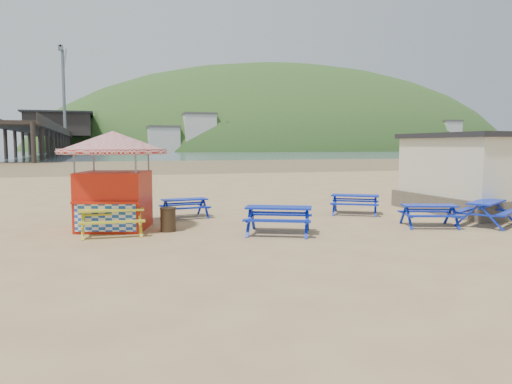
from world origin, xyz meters
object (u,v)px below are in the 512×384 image
object	(u,v)px
picnic_table_yellow	(112,222)
litter_bin	(168,219)
picnic_table_blue_b	(355,204)
amenity_block	(507,172)
ice_cream_kiosk	(114,168)
picnic_table_blue_a	(185,208)

from	to	relation	value
picnic_table_yellow	litter_bin	xyz separation A→B (m)	(1.68, 0.02, -0.01)
picnic_table_blue_b	amenity_block	bearing A→B (deg)	24.91
litter_bin	picnic_table_blue_b	bearing A→B (deg)	12.95
amenity_block	ice_cream_kiosk	bearing A→B (deg)	179.94
picnic_table_blue_b	litter_bin	size ratio (longest dim) A/B	3.04
amenity_block	picnic_table_blue_a	bearing A→B (deg)	171.88
picnic_table_blue_a	picnic_table_yellow	size ratio (longest dim) A/B	0.94
picnic_table_blue_a	litter_bin	distance (m)	3.02
picnic_table_blue_a	ice_cream_kiosk	bearing A→B (deg)	-150.20
amenity_block	picnic_table_yellow	bearing A→B (deg)	-176.35
picnic_table_blue_b	amenity_block	xyz separation A→B (m)	(6.62, -0.73, 1.19)
picnic_table_yellow	amenity_block	world-z (taller)	amenity_block
picnic_table_blue_b	amenity_block	size ratio (longest dim) A/B	0.31
picnic_table_blue_a	picnic_table_blue_b	bearing A→B (deg)	-16.11
picnic_table_yellow	ice_cream_kiosk	world-z (taller)	ice_cream_kiosk
picnic_table_blue_b	amenity_block	world-z (taller)	amenity_block
picnic_table_blue_a	litter_bin	world-z (taller)	litter_bin
picnic_table_blue_b	ice_cream_kiosk	distance (m)	9.16
ice_cream_kiosk	litter_bin	size ratio (longest dim) A/B	5.81
picnic_table_yellow	litter_bin	distance (m)	1.68
picnic_table_blue_b	picnic_table_yellow	bearing A→B (deg)	-138.09
ice_cream_kiosk	amenity_block	bearing A→B (deg)	17.47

